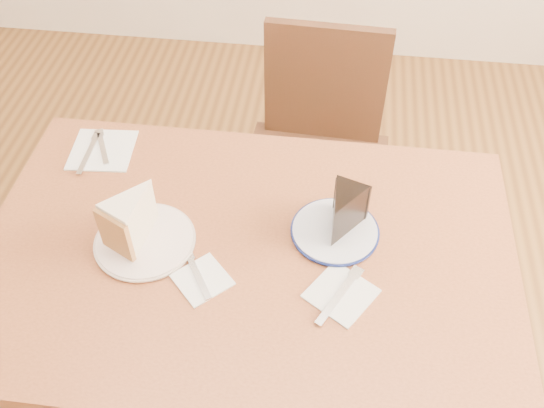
{
  "coord_description": "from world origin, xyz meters",
  "views": [
    {
      "loc": [
        0.16,
        -0.83,
        1.81
      ],
      "look_at": [
        0.05,
        0.11,
        0.8
      ],
      "focal_mm": 40.0,
      "sensor_mm": 36.0,
      "label": 1
    }
  ],
  "objects_px": {
    "table": "(247,278)",
    "plate_cream": "(145,241)",
    "carrot_cake": "(136,217)",
    "plate_navy": "(335,231)",
    "chocolate_cake": "(342,215)",
    "chair_far": "(316,161)"
  },
  "relations": [
    {
      "from": "chair_far",
      "to": "plate_navy",
      "type": "bearing_deg",
      "value": 100.39
    },
    {
      "from": "table",
      "to": "plate_cream",
      "type": "distance_m",
      "value": 0.25
    },
    {
      "from": "table",
      "to": "carrot_cake",
      "type": "relative_size",
      "value": 9.75
    },
    {
      "from": "plate_cream",
      "to": "table",
      "type": "bearing_deg",
      "value": 0.89
    },
    {
      "from": "table",
      "to": "carrot_cake",
      "type": "xyz_separation_m",
      "value": [
        -0.24,
        0.01,
        0.17
      ]
    },
    {
      "from": "plate_cream",
      "to": "carrot_cake",
      "type": "height_order",
      "value": "carrot_cake"
    },
    {
      "from": "plate_navy",
      "to": "plate_cream",
      "type": "bearing_deg",
      "value": -168.84
    },
    {
      "from": "plate_cream",
      "to": "carrot_cake",
      "type": "relative_size",
      "value": 1.77
    },
    {
      "from": "table",
      "to": "plate_navy",
      "type": "bearing_deg",
      "value": 22.38
    },
    {
      "from": "chair_far",
      "to": "plate_cream",
      "type": "bearing_deg",
      "value": 61.71
    },
    {
      "from": "chair_far",
      "to": "chocolate_cake",
      "type": "distance_m",
      "value": 0.6
    },
    {
      "from": "table",
      "to": "plate_navy",
      "type": "relative_size",
      "value": 6.19
    },
    {
      "from": "plate_cream",
      "to": "carrot_cake",
      "type": "bearing_deg",
      "value": 130.55
    },
    {
      "from": "table",
      "to": "chair_far",
      "type": "xyz_separation_m",
      "value": [
        0.13,
        0.59,
        -0.15
      ]
    },
    {
      "from": "table",
      "to": "chair_far",
      "type": "relative_size",
      "value": 1.34
    },
    {
      "from": "table",
      "to": "chocolate_cake",
      "type": "height_order",
      "value": "chocolate_cake"
    },
    {
      "from": "plate_cream",
      "to": "carrot_cake",
      "type": "distance_m",
      "value": 0.06
    },
    {
      "from": "plate_navy",
      "to": "chocolate_cake",
      "type": "height_order",
      "value": "chocolate_cake"
    },
    {
      "from": "table",
      "to": "plate_cream",
      "type": "bearing_deg",
      "value": -179.11
    },
    {
      "from": "plate_navy",
      "to": "table",
      "type": "bearing_deg",
      "value": -157.62
    },
    {
      "from": "plate_navy",
      "to": "carrot_cake",
      "type": "distance_m",
      "value": 0.45
    },
    {
      "from": "carrot_cake",
      "to": "table",
      "type": "bearing_deg",
      "value": 24.29
    }
  ]
}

